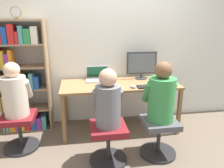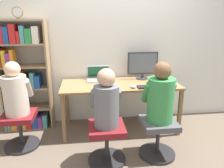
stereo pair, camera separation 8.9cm
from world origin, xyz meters
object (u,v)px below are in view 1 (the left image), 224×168
Objects in this scene: person_at_monitor at (161,95)px; office_chair_side at (20,129)px; person_at_laptop at (108,101)px; laptop at (98,77)px; office_chair_left at (159,135)px; desk_clock at (16,12)px; office_chair_right at (108,141)px; desktop_monitor at (142,65)px; keyboard at (152,86)px; person_near_shelf at (15,93)px; bookshelf at (21,81)px.

person_at_monitor is 1.52× the size of office_chair_side.
person_at_laptop is (-0.65, -0.05, -0.02)m from person_at_monitor.
laptop is 1.29m from office_chair_left.
desk_clock is 1.55m from office_chair_side.
office_chair_side is at bearing 157.66° from office_chair_right.
desk_clock is (-1.11, 0.93, 0.97)m from person_at_laptop.
desktop_monitor reaches higher than keyboard.
person_at_laptop is (0.03, -1.01, -0.01)m from laptop.
person_at_monitor is at bearing 90.00° from office_chair_left.
desk_clock is (-1.76, 0.88, 0.95)m from person_at_monitor.
person_near_shelf reaches higher than office_chair_right.
office_chair_right is (-0.68, -1.02, -0.69)m from desktop_monitor.
bookshelf is (-1.17, 1.00, 0.52)m from office_chair_right.
person_at_monitor reaches higher than office_chair_right.
keyboard is at bearing 38.34° from office_chair_right.
bookshelf is (-1.14, -0.02, 0.01)m from laptop.
person_at_laptop is (-0.68, -1.01, -0.18)m from desktop_monitor.
desktop_monitor is 1.23m from person_at_laptop.
person_at_monitor is 1.82m from person_near_shelf.
person_at_monitor reaches higher than office_chair_left.
person_at_monitor is at bearing -95.42° from keyboard.
desk_clock is at bearing 139.93° from office_chair_right.
person_at_laptop is (-0.65, -0.04, 0.51)m from office_chair_left.
laptop is at bearing 4.65° from desk_clock.
person_at_laptop is 1.21m from person_near_shelf.
office_chair_right is at bearing -22.56° from person_near_shelf.
office_chair_left is 0.65m from office_chair_right.
laptop is 1.14m from office_chair_right.
office_chair_right is 0.66× the size of person_at_monitor.
person_near_shelf is at bearing 157.64° from person_at_laptop.
office_chair_right is 1.62m from bookshelf.
desktop_monitor is 0.71× the size of person_at_laptop.
person_near_shelf is at bearing -85.03° from bookshelf.
keyboard is 1.88m from office_chair_side.
office_chair_left and office_chair_side have the same top height.
office_chair_side is at bearing -90.00° from person_near_shelf.
office_chair_left is 2.12m from bookshelf.
office_chair_left is at bearing 4.12° from office_chair_right.
office_chair_left is 2.93× the size of desk_clock.
laptop reaches higher than office_chair_left.
desktop_monitor is 2.00m from office_chair_side.
office_chair_left is (-0.05, -0.50, -0.48)m from keyboard.
office_chair_right and office_chair_side have the same top height.
person_at_monitor reaches higher than keyboard.
desk_clock is at bearing 153.44° from person_at_monitor.
keyboard is at bearing -11.85° from desk_clock.
laptop reaches higher than office_chair_side.
laptop is 1.23m from person_near_shelf.
bookshelf is at bearing 152.50° from person_at_monitor.
office_chair_side is (-1.09, -0.56, -0.51)m from laptop.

